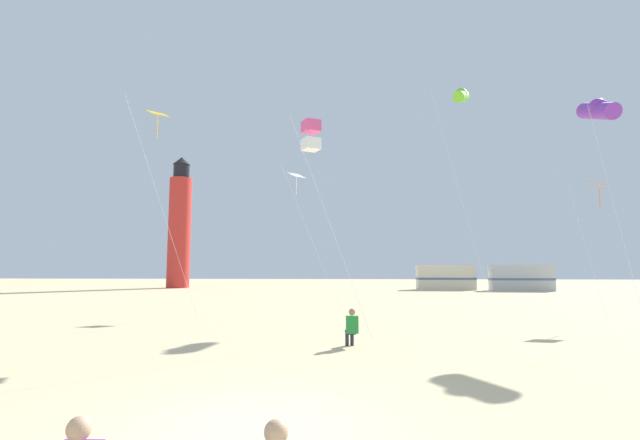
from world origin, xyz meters
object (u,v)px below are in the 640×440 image
at_px(kite_tube_violet, 598,110).
at_px(kite_tube_lime, 461,96).
at_px(lighthouse_distant, 180,226).
at_px(kite_flyer_standing, 352,327).
at_px(rv_van_silver, 521,278).
at_px(kite_diamond_gold, 158,122).
at_px(kite_box_rainbow, 311,136).
at_px(rv_van_cream, 445,277).
at_px(kite_diamond_orange, 598,188).
at_px(kite_diamond_white, 297,180).

bearing_deg(kite_tube_violet, kite_tube_lime, 114.02).
bearing_deg(lighthouse_distant, kite_flyer_standing, -61.74).
bearing_deg(rv_van_silver, kite_diamond_gold, -126.88).
relative_size(kite_flyer_standing, kite_box_rainbow, 0.15).
bearing_deg(kite_diamond_gold, kite_box_rainbow, -24.28).
distance_m(lighthouse_distant, rv_van_cream, 33.37).
height_order(kite_flyer_standing, kite_diamond_orange, kite_diamond_orange).
relative_size(kite_flyer_standing, kite_diamond_white, 0.14).
relative_size(kite_diamond_gold, kite_diamond_white, 1.21).
xyz_separation_m(kite_flyer_standing, rv_van_silver, (17.97, 37.35, 0.78)).
relative_size(kite_tube_violet, rv_van_silver, 1.48).
distance_m(kite_flyer_standing, rv_van_cream, 40.46).
bearing_deg(kite_diamond_white, lighthouse_distant, 123.28).
bearing_deg(rv_van_silver, kite_tube_violet, -99.21).
xyz_separation_m(kite_box_rainbow, kite_diamond_white, (-1.87, 10.11, 0.31)).
bearing_deg(kite_tube_lime, kite_flyer_standing, -116.12).
bearing_deg(rv_van_silver, kite_tube_lime, -111.39).
bearing_deg(kite_flyer_standing, kite_tube_violet, -167.62).
distance_m(rv_van_cream, rv_van_silver, 7.95).
height_order(kite_flyer_standing, kite_diamond_white, kite_diamond_white).
bearing_deg(rv_van_cream, kite_diamond_orange, -87.38).
xyz_separation_m(rv_van_cream, rv_van_silver, (7.75, -1.79, 0.00)).
bearing_deg(kite_tube_lime, kite_diamond_orange, -43.45).
bearing_deg(kite_tube_violet, kite_flyer_standing, -152.59).
distance_m(kite_box_rainbow, kite_tube_lime, 14.99).
xyz_separation_m(kite_diamond_gold, lighthouse_distant, (-13.23, 35.64, -1.49)).
xyz_separation_m(kite_diamond_gold, kite_tube_lime, (15.92, 7.69, 3.77)).
height_order(kite_box_rainbow, kite_tube_lime, kite_tube_lime).
relative_size(kite_box_rainbow, rv_van_silver, 1.21).
bearing_deg(rv_van_cream, kite_flyer_standing, -105.30).
bearing_deg(kite_box_rainbow, kite_diamond_orange, 24.63).
bearing_deg(kite_diamond_gold, kite_diamond_orange, 7.35).
distance_m(kite_flyer_standing, kite_diamond_orange, 15.89).
bearing_deg(kite_diamond_white, rv_van_cream, 62.75).
distance_m(kite_diamond_gold, rv_van_cream, 39.18).
height_order(kite_diamond_white, rv_van_silver, kite_diamond_white).
distance_m(kite_diamond_gold, lighthouse_distant, 38.05).
xyz_separation_m(lighthouse_distant, rv_van_cream, (32.64, -2.55, -6.45)).
relative_size(kite_tube_violet, rv_van_cream, 1.51).
relative_size(kite_diamond_white, rv_van_silver, 1.25).
xyz_separation_m(kite_diamond_gold, rv_van_silver, (27.16, 31.30, -7.93)).
xyz_separation_m(kite_diamond_gold, kite_diamond_white, (5.79, 6.66, -1.61)).
bearing_deg(kite_box_rainbow, kite_tube_lime, 53.47).
bearing_deg(kite_diamond_orange, kite_tube_lime, 136.55).
bearing_deg(kite_tube_violet, kite_diamond_orange, 65.58).
height_order(kite_diamond_orange, rv_van_silver, kite_diamond_orange).
bearing_deg(lighthouse_distant, kite_diamond_orange, -43.75).
relative_size(kite_box_rainbow, kite_tube_lime, 0.58).
bearing_deg(lighthouse_distant, kite_tube_violet, -47.83).
bearing_deg(rv_van_cream, kite_tube_violet, -90.29).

